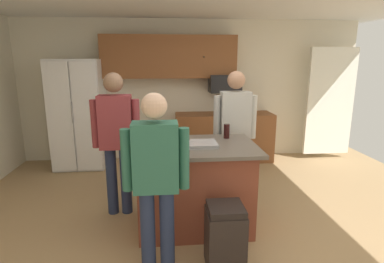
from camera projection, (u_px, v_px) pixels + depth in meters
name	position (u px, v px, depth m)	size (l,w,h in m)	color
floor	(213.00, 230.00, 3.47)	(7.04, 7.04, 0.00)	tan
back_wall	(191.00, 91.00, 5.89)	(6.40, 0.10, 2.60)	beige
french_door_window_panel	(330.00, 102.00, 5.78)	(0.90, 0.06, 2.00)	white
cabinet_run_upper	(169.00, 57.00, 5.52)	(2.40, 0.38, 0.75)	brown
cabinet_run_lower	(224.00, 137.00, 5.83)	(1.80, 0.63, 0.90)	brown
refrigerator	(79.00, 114.00, 5.38)	(0.86, 0.76, 1.89)	white
microwave_over_range	(225.00, 84.00, 5.62)	(0.56, 0.40, 0.32)	black
kitchen_island	(194.00, 186.00, 3.47)	(1.36, 0.93, 0.97)	brown
person_guest_right	(116.00, 135.00, 3.66)	(0.57, 0.23, 1.74)	#232D4C
person_elder_center	(156.00, 174.00, 2.61)	(0.57, 0.22, 1.62)	#232D4C
person_guest_by_door	(235.00, 127.00, 4.05)	(0.57, 0.23, 1.74)	#232D4C
glass_stout_tall	(168.00, 142.00, 3.18)	(0.08, 0.08, 0.15)	black
mug_ceramic_white	(160.00, 140.00, 3.35)	(0.12, 0.08, 0.10)	white
glass_dark_ale	(227.00, 131.00, 3.64)	(0.07, 0.07, 0.17)	black
glass_short_whisky	(148.00, 140.00, 3.28)	(0.07, 0.07, 0.16)	#301D11
serving_tray	(196.00, 144.00, 3.31)	(0.44, 0.30, 0.04)	#B7B7BC
trash_bin	(225.00, 236.00, 2.81)	(0.34, 0.34, 0.61)	black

